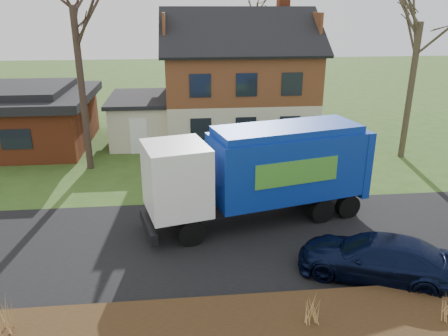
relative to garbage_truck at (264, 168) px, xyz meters
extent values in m
plane|color=#2E4E1A|center=(-1.42, -1.66, -2.21)|extent=(120.00, 120.00, 0.00)
cube|color=black|center=(-1.42, -1.66, -2.20)|extent=(80.00, 7.00, 0.02)
cube|color=beige|center=(0.58, 12.34, -0.86)|extent=(9.00, 7.50, 2.70)
cube|color=#562918|center=(0.58, 12.34, 1.89)|extent=(9.00, 7.50, 2.80)
cube|color=#943E20|center=(3.58, 13.34, 6.26)|extent=(0.70, 0.90, 1.60)
cube|color=beige|center=(-5.62, 11.84, -0.91)|extent=(3.50, 5.50, 2.60)
cube|color=black|center=(-5.62, 11.84, 0.51)|extent=(3.90, 5.90, 0.24)
cube|color=#943E20|center=(-13.42, 11.34, -0.81)|extent=(9.00, 7.50, 2.80)
cube|color=black|center=(-13.42, 11.34, 0.84)|extent=(9.80, 8.20, 0.50)
cube|color=black|center=(-13.42, 11.34, 1.29)|extent=(7.00, 6.00, 0.40)
cylinder|color=black|center=(-2.93, -1.75, -1.71)|extent=(1.03, 0.56, 0.98)
cylinder|color=black|center=(-3.40, 0.18, -1.71)|extent=(1.03, 0.56, 0.98)
cylinder|color=black|center=(2.30, -0.45, -1.71)|extent=(1.03, 0.56, 0.98)
cylinder|color=black|center=(1.82, 1.47, -1.71)|extent=(1.03, 0.56, 0.98)
cylinder|color=black|center=(3.49, -0.16, -1.71)|extent=(1.03, 0.56, 0.98)
cylinder|color=black|center=(3.02, 1.77, -1.71)|extent=(1.03, 0.56, 0.98)
cube|color=black|center=(0.04, 0.01, -1.40)|extent=(8.16, 3.05, 0.33)
cube|color=white|center=(-3.39, -0.84, 0.06)|extent=(2.68, 2.81, 2.55)
cube|color=black|center=(-4.40, -1.09, 0.20)|extent=(0.57, 2.04, 0.85)
cube|color=black|center=(-4.49, -1.11, -1.69)|extent=(0.80, 2.35, 0.43)
cube|color=navy|center=(0.92, 0.23, 0.06)|extent=(6.34, 3.72, 2.55)
cube|color=navy|center=(0.92, 0.23, 1.48)|extent=(6.00, 3.38, 0.28)
cube|color=navy|center=(3.90, 0.96, -0.03)|extent=(0.90, 2.42, 2.74)
cube|color=#448E2E|center=(1.07, -0.97, 0.16)|extent=(3.31, 0.85, 0.94)
cube|color=#448E2E|center=(0.49, 1.36, 0.16)|extent=(3.31, 0.85, 0.94)
imported|color=#929599|center=(-1.51, 2.72, -1.44)|extent=(4.72, 1.83, 1.53)
imported|color=black|center=(2.83, -4.34, -1.50)|extent=(5.24, 3.83, 1.41)
cylinder|color=#392A22|center=(-8.05, 6.81, 1.90)|extent=(0.34, 0.34, 8.21)
cylinder|color=#453C29|center=(9.40, 6.98, 1.49)|extent=(0.34, 0.34, 7.40)
cylinder|color=#453629|center=(3.15, 21.21, 1.53)|extent=(0.28, 0.28, 7.47)
cone|color=tan|center=(-7.77, -6.18, -1.40)|extent=(0.05, 0.05, 1.01)
cone|color=tan|center=(-7.60, -6.18, -1.40)|extent=(0.05, 0.05, 1.01)
cone|color=tan|center=(-7.77, -6.05, -1.40)|extent=(0.05, 0.05, 1.01)
cone|color=tan|center=(-7.77, -6.32, -1.40)|extent=(0.05, 0.05, 1.01)
cone|color=tan|center=(0.07, -6.58, -1.45)|extent=(0.04, 0.04, 0.92)
cone|color=tan|center=(-0.08, -6.58, -1.45)|extent=(0.04, 0.04, 0.92)
cone|color=tan|center=(0.21, -6.58, -1.45)|extent=(0.04, 0.04, 0.92)
cone|color=tan|center=(0.07, -6.46, -1.45)|extent=(0.04, 0.04, 0.92)
cone|color=tan|center=(0.07, -6.69, -1.45)|extent=(0.04, 0.04, 0.92)
cone|color=tan|center=(3.69, -6.82, -1.52)|extent=(0.04, 0.04, 0.77)
cone|color=tan|center=(3.56, -6.82, -1.52)|extent=(0.04, 0.04, 0.77)
cone|color=tan|center=(3.69, -6.71, -1.52)|extent=(0.04, 0.04, 0.77)
camera|label=1|loc=(-3.17, -15.68, 5.94)|focal=35.00mm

